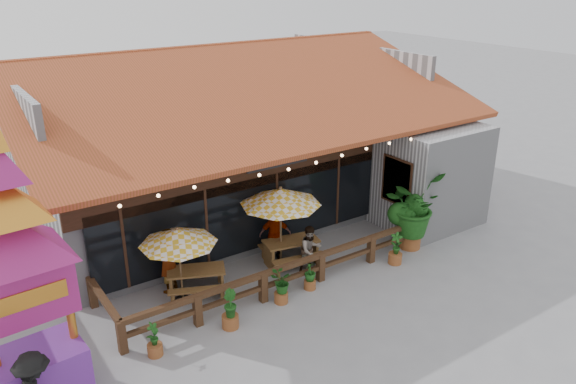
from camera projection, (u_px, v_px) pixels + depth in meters
ground at (323, 269)px, 17.40m from camera, size 100.00×100.00×0.00m
restaurant_building at (226, 147)px, 21.78m from camera, size 15.50×14.73×6.09m
patio_railing at (266, 276)px, 15.79m from camera, size 10.00×2.60×0.92m
umbrella_left at (178, 237)px, 15.02m from camera, size 2.76×2.76×2.27m
umbrella_right at (281, 197)px, 16.78m from camera, size 2.73×2.73×2.64m
picnic_table_left at (196, 277)px, 15.90m from camera, size 2.04×1.92×0.78m
picnic_table_right at (291, 248)px, 17.51m from camera, size 1.95×1.76×0.81m
thai_sign_tower at (15, 245)px, 10.70m from camera, size 2.81×2.81×7.13m
tropical_plant at (413, 207)px, 18.19m from camera, size 2.32×2.18×2.56m
diner_a at (168, 260)px, 15.86m from camera, size 0.86×0.77×1.97m
diner_b at (310, 250)px, 16.92m from camera, size 0.77×0.61×1.53m
diner_c at (275, 234)px, 17.69m from camera, size 1.08×0.84×1.71m
planter_a at (154, 342)px, 13.39m from camera, size 0.39×0.38×0.92m
planter_b at (230, 311)px, 14.40m from camera, size 0.44×0.44×1.08m
planter_c at (281, 286)px, 15.46m from camera, size 0.75×0.72×0.95m
planter_d at (310, 276)px, 16.17m from camera, size 0.41×0.41×0.85m
planter_e at (396, 251)px, 17.56m from camera, size 0.43×0.45×1.06m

